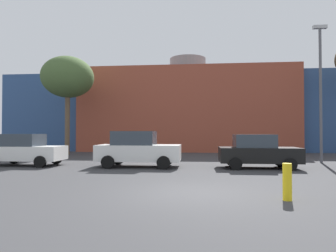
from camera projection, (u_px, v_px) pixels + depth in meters
name	position (u px, v px, depth m)	size (l,w,h in m)	color
ground_plane	(190.00, 193.00, 8.89)	(200.00, 200.00, 0.00)	#38383A
building_backdrop	(188.00, 113.00, 32.46)	(36.37, 12.18, 10.04)	#9E4733
parked_car_0	(25.00, 150.00, 16.14)	(4.03, 1.98, 1.75)	white
parked_car_1	(138.00, 149.00, 15.52)	(4.39, 2.15, 1.90)	white
parked_car_2	(258.00, 151.00, 14.92)	(3.99, 1.96, 1.73)	black
bare_tree_1	(68.00, 78.00, 23.88)	(4.21, 4.21, 8.05)	brown
bollard_yellow_0	(287.00, 182.00, 7.88)	(0.24, 0.24, 1.00)	yellow
street_lamp	(321.00, 85.00, 17.61)	(0.80, 0.24, 8.34)	#59595E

